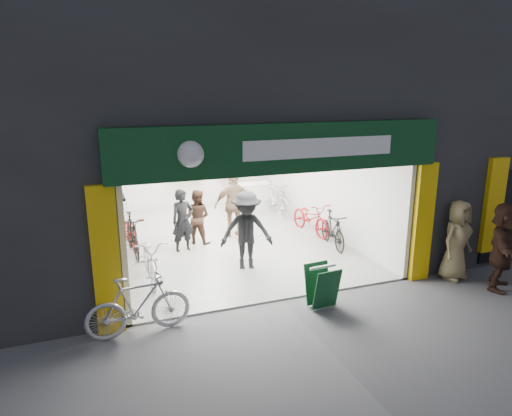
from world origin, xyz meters
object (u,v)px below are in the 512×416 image
parked_bike (138,305)px  bike_right_front (333,230)px  pedestrian_near (457,240)px  sandwich_board (322,285)px  bike_left_front (150,258)px

parked_bike → bike_right_front: bearing=-67.4°
pedestrian_near → parked_bike: bearing=163.8°
parked_bike → sandwich_board: 3.41m
parked_bike → bike_left_front: bearing=-17.0°
bike_left_front → sandwich_board: bearing=-39.2°
bike_right_front → sandwich_board: 3.49m
bike_left_front → pedestrian_near: pedestrian_near is taller
parked_bike → pedestrian_near: (6.80, 0.00, 0.35)m
bike_left_front → bike_right_front: bike_left_front is taller
bike_left_front → parked_bike: bearing=-101.6°
bike_right_front → pedestrian_near: pedestrian_near is taller
pedestrian_near → sandwich_board: size_ratio=2.18×
bike_right_front → pedestrian_near: (1.50, -2.73, 0.41)m
sandwich_board → bike_right_front: bearing=52.9°
sandwich_board → pedestrian_near: bearing=-0.8°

